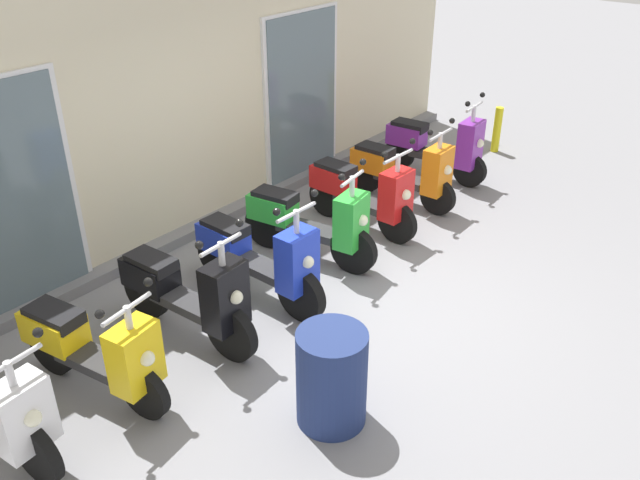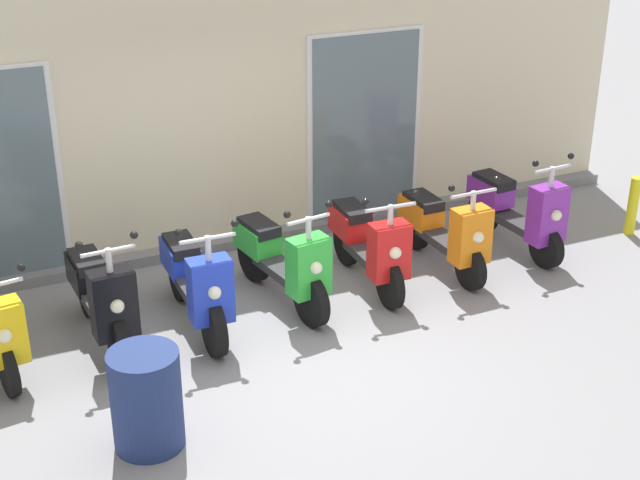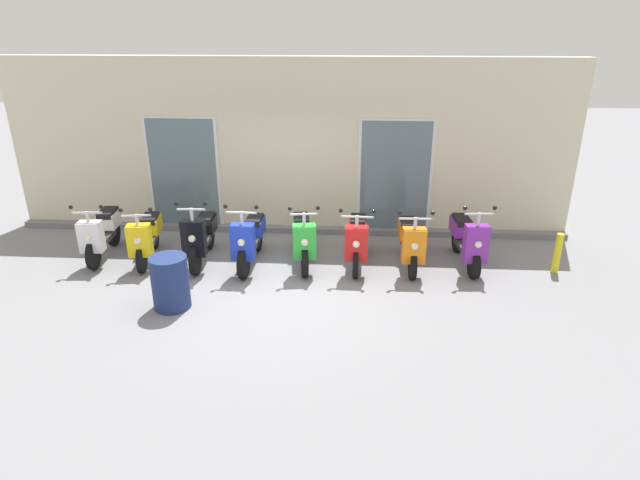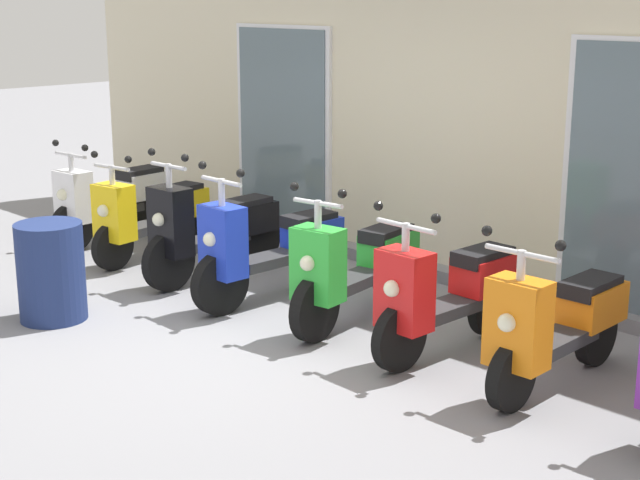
% 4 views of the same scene
% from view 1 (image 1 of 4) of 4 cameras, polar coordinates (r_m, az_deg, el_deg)
% --- Properties ---
extents(ground_plane, '(40.00, 40.00, 0.00)m').
position_cam_1_polar(ground_plane, '(6.68, 3.22, -5.66)').
color(ground_plane, gray).
extents(storefront_facade, '(11.02, 0.50, 3.39)m').
position_cam_1_polar(storefront_facade, '(7.65, -12.95, 11.92)').
color(storefront_facade, beige).
rests_on(storefront_facade, ground_plane).
extents(scooter_yellow, '(0.59, 1.52, 1.14)m').
position_cam_1_polar(scooter_yellow, '(5.68, -18.90, -8.77)').
color(scooter_yellow, black).
rests_on(scooter_yellow, ground_plane).
extents(scooter_black, '(0.53, 1.65, 1.28)m').
position_cam_1_polar(scooter_black, '(6.11, -11.35, -4.48)').
color(scooter_black, black).
rests_on(scooter_black, ground_plane).
extents(scooter_blue, '(0.57, 1.69, 1.27)m').
position_cam_1_polar(scooter_blue, '(6.57, -5.29, -1.53)').
color(scooter_blue, black).
rests_on(scooter_blue, ground_plane).
extents(scooter_green, '(0.59, 1.65, 1.22)m').
position_cam_1_polar(scooter_green, '(7.23, -0.88, 1.61)').
color(scooter_green, black).
rests_on(scooter_green, ground_plane).
extents(scooter_red, '(0.60, 1.57, 1.19)m').
position_cam_1_polar(scooter_red, '(7.89, 3.67, 4.10)').
color(scooter_red, black).
rests_on(scooter_red, ground_plane).
extents(scooter_orange, '(0.60, 1.56, 1.18)m').
position_cam_1_polar(scooter_orange, '(8.61, 7.13, 5.96)').
color(scooter_orange, black).
rests_on(scooter_orange, ground_plane).
extents(scooter_purple, '(0.55, 1.55, 1.25)m').
position_cam_1_polar(scooter_purple, '(9.45, 10.02, 7.98)').
color(scooter_purple, black).
rests_on(scooter_purple, ground_plane).
extents(trash_bin, '(0.55, 0.55, 0.82)m').
position_cam_1_polar(trash_bin, '(5.19, 1.00, -11.72)').
color(trash_bin, navy).
rests_on(trash_bin, ground_plane).
extents(curb_bollard, '(0.12, 0.12, 0.70)m').
position_cam_1_polar(curb_bollard, '(10.66, 14.93, 9.13)').
color(curb_bollard, yellow).
rests_on(curb_bollard, ground_plane).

